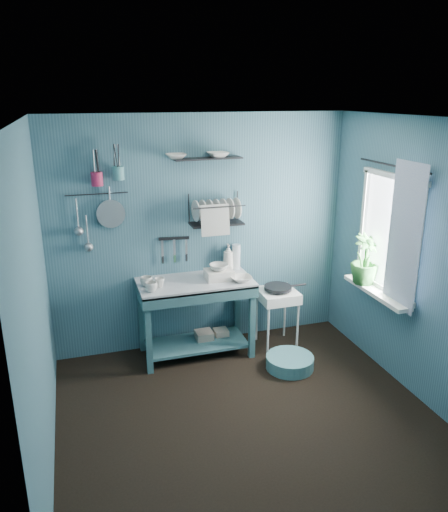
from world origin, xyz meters
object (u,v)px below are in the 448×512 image
object	(u,v)px
hotplate_stand	(277,318)
storage_tin_large	(204,341)
mug_right	(147,282)
wash_tub	(219,274)
utensil_cup_magenta	(97,179)
utensil_cup_teal	(118,173)
colander	(111,214)
soap_bottle	(228,257)
frying_pan	(278,288)
mug_left	(151,287)
dish_rack	(216,209)
floor_basin	(290,362)
storage_tin_small	(221,338)
work_counter	(196,318)
mug_mid	(160,282)
water_bottle	(236,257)

from	to	relation	value
hotplate_stand	storage_tin_large	size ratio (longest dim) A/B	2.93
mug_right	storage_tin_large	xyz separation A→B (m)	(0.60, 0.05, -0.78)
wash_tub	utensil_cup_magenta	distance (m)	1.54
utensil_cup_teal	colander	world-z (taller)	utensil_cup_teal
soap_bottle	storage_tin_large	size ratio (longest dim) A/B	1.36
hotplate_stand	frying_pan	world-z (taller)	frying_pan
mug_left	hotplate_stand	xyz separation A→B (m)	(1.38, 0.09, -0.56)
dish_rack	floor_basin	bearing A→B (deg)	-55.86
storage_tin_small	soap_bottle	bearing A→B (deg)	45.00
dish_rack	utensil_cup_magenta	size ratio (longest dim) A/B	4.23
work_counter	colander	size ratio (longest dim) A/B	4.22
soap_bottle	storage_tin_large	world-z (taller)	soap_bottle
floor_basin	wash_tub	bearing A→B (deg)	136.41
frying_pan	dish_rack	world-z (taller)	dish_rack
frying_pan	storage_tin_large	size ratio (longest dim) A/B	1.36
work_counter	mug_mid	distance (m)	0.60
mug_right	colander	distance (m)	0.76
dish_rack	utensil_cup_teal	size ratio (longest dim) A/B	4.23
mug_left	water_bottle	distance (m)	1.07
work_counter	storage_tin_large	size ratio (longest dim) A/B	5.38
soap_bottle	utensil_cup_teal	xyz separation A→B (m)	(-1.11, 0.01, 0.96)
storage_tin_large	dish_rack	bearing A→B (deg)	31.36
soap_bottle	hotplate_stand	distance (m)	0.86
mug_mid	storage_tin_small	bearing A→B (deg)	11.63
frying_pan	water_bottle	bearing A→B (deg)	142.89
work_counter	soap_bottle	bearing A→B (deg)	29.76
wash_tub	hotplate_stand	world-z (taller)	wash_tub
utensil_cup_magenta	hotplate_stand	bearing A→B (deg)	-8.77
frying_pan	dish_rack	size ratio (longest dim) A/B	0.55
mug_left	colander	distance (m)	0.83
work_counter	water_bottle	xyz separation A→B (m)	(0.52, 0.22, 0.56)
dish_rack	floor_basin	distance (m)	1.74
water_bottle	utensil_cup_teal	bearing A→B (deg)	-179.47
mug_mid	dish_rack	xyz separation A→B (m)	(0.66, 0.22, 0.65)
hotplate_stand	frying_pan	xyz separation A→B (m)	(0.00, 0.00, 0.36)
utensil_cup_teal	frying_pan	bearing A→B (deg)	-9.88
dish_rack	utensil_cup_magenta	xyz separation A→B (m)	(-1.17, 0.05, 0.36)
colander	wash_tub	bearing A→B (deg)	-14.04
frying_pan	dish_rack	bearing A→B (deg)	159.97
wash_tub	frying_pan	size ratio (longest dim) A/B	0.93
wash_tub	work_counter	bearing A→B (deg)	175.43
soap_bottle	dish_rack	distance (m)	0.57
frying_pan	mug_mid	bearing A→B (deg)	179.64
soap_bottle	work_counter	bearing A→B (deg)	-154.54
utensil_cup_magenta	colander	xyz separation A→B (m)	(0.11, 0.03, -0.35)
mug_mid	storage_tin_large	bearing A→B (deg)	12.91
mug_mid	frying_pan	world-z (taller)	mug_mid
wash_tub	soap_bottle	bearing A→B (deg)	52.31
dish_rack	storage_tin_small	xyz separation A→B (m)	(0.02, -0.08, -1.44)
utensil_cup_magenta	floor_basin	world-z (taller)	utensil_cup_magenta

